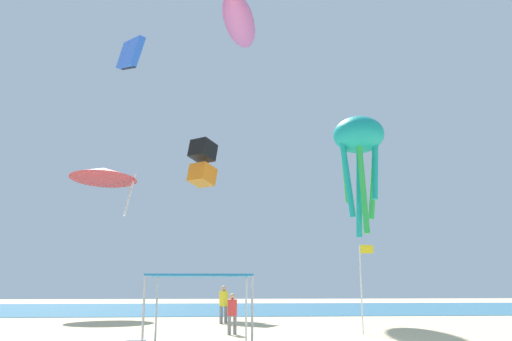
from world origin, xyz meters
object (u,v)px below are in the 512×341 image
(kite_parafoil_blue, at_px, (130,54))
(kite_box_black, at_px, (203,163))
(banner_flag, at_px, (363,280))
(person_near_tent, at_px, (224,301))
(kite_inflatable_pink, at_px, (239,21))
(person_central, at_px, (232,310))
(kite_delta_red, at_px, (104,174))
(kite_octopus_teal, at_px, (359,141))
(canopy_tent, at_px, (201,278))

(kite_parafoil_blue, distance_m, kite_box_black, 9.05)
(banner_flag, bearing_deg, person_near_tent, 132.71)
(kite_parafoil_blue, xyz_separation_m, kite_inflatable_pink, (7.13, 9.92, 7.91))
(person_near_tent, distance_m, kite_parafoil_blue, 16.07)
(banner_flag, bearing_deg, person_central, 177.94)
(banner_flag, distance_m, kite_delta_red, 21.18)
(person_central, relative_size, kite_inflatable_pink, 0.18)
(banner_flag, height_order, kite_delta_red, kite_delta_red)
(banner_flag, distance_m, kite_parafoil_blue, 19.89)
(kite_box_black, distance_m, kite_octopus_teal, 16.82)
(person_central, bearing_deg, banner_flag, -39.55)
(canopy_tent, height_order, banner_flag, banner_flag)
(kite_parafoil_blue, distance_m, kite_delta_red, 8.78)
(person_central, bearing_deg, canopy_tent, -142.40)
(canopy_tent, relative_size, banner_flag, 0.93)
(canopy_tent, bearing_deg, kite_inflatable_pink, 84.86)
(person_central, relative_size, kite_octopus_teal, 0.32)
(kite_inflatable_pink, bearing_deg, kite_parafoil_blue, -24.42)
(canopy_tent, distance_m, kite_octopus_teal, 9.22)
(kite_delta_red, bearing_deg, person_central, 132.95)
(kite_box_black, bearing_deg, kite_inflatable_pink, 96.14)
(person_central, relative_size, kite_delta_red, 0.30)
(canopy_tent, height_order, kite_parafoil_blue, kite_parafoil_blue)
(canopy_tent, distance_m, kite_parafoil_blue, 19.35)
(kite_inflatable_pink, bearing_deg, kite_octopus_teal, 24.06)
(canopy_tent, xyz_separation_m, kite_box_black, (-0.66, 18.41, 8.20))
(canopy_tent, distance_m, person_near_tent, 10.38)
(kite_inflatable_pink, relative_size, kite_octopus_teal, 1.76)
(person_near_tent, relative_size, kite_octopus_teal, 0.38)
(person_near_tent, relative_size, kite_inflatable_pink, 0.22)
(kite_box_black, bearing_deg, kite_octopus_teal, -26.28)
(kite_parafoil_blue, bearing_deg, kite_delta_red, -177.66)
(kite_parafoil_blue, bearing_deg, person_near_tent, 47.46)
(person_central, distance_m, banner_flag, 5.52)
(kite_box_black, bearing_deg, person_near_tent, -40.76)
(kite_box_black, xyz_separation_m, kite_delta_red, (-6.77, -0.11, -0.92))
(kite_inflatable_pink, bearing_deg, person_central, 8.53)
(banner_flag, bearing_deg, kite_octopus_teal, -98.71)
(person_near_tent, distance_m, kite_octopus_teal, 11.17)
(person_near_tent, xyz_separation_m, kite_parafoil_blue, (-5.97, 2.43, 14.72))
(canopy_tent, relative_size, person_central, 2.07)
(person_central, distance_m, kite_parafoil_blue, 18.20)
(kite_box_black, height_order, kite_inflatable_pink, kite_inflatable_pink)
(banner_flag, height_order, kite_octopus_teal, kite_octopus_teal)
(canopy_tent, bearing_deg, kite_box_black, 92.04)
(kite_box_black, xyz_separation_m, kite_inflatable_pink, (2.69, 4.24, 13.37))
(kite_parafoil_blue, xyz_separation_m, kite_delta_red, (-2.33, 5.58, -6.37))
(canopy_tent, distance_m, banner_flag, 7.75)
(kite_box_black, relative_size, kite_delta_red, 0.62)
(person_near_tent, xyz_separation_m, kite_box_black, (-1.53, 8.12, 9.27))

